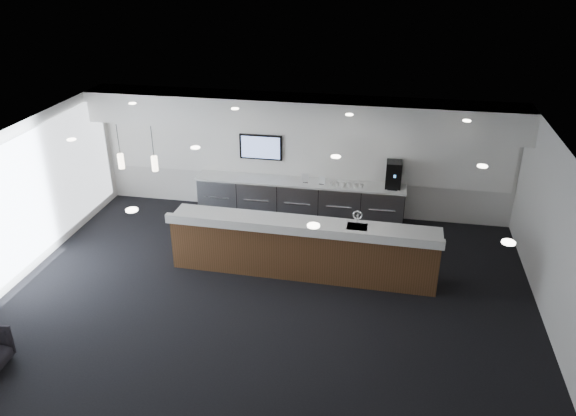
# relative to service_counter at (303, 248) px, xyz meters

# --- Properties ---
(ground) EXTENTS (10.00, 10.00, 0.00)m
(ground) POSITION_rel_service_counter_xyz_m (-0.50, -1.11, -0.57)
(ground) COLOR black
(ground) RESTS_ON ground
(ceiling) EXTENTS (10.00, 8.00, 0.02)m
(ceiling) POSITION_rel_service_counter_xyz_m (-0.50, -1.11, 2.43)
(ceiling) COLOR black
(ceiling) RESTS_ON back_wall
(back_wall) EXTENTS (10.00, 0.02, 3.00)m
(back_wall) POSITION_rel_service_counter_xyz_m (-0.50, 2.89, 0.93)
(back_wall) COLOR silver
(back_wall) RESTS_ON ground
(left_wall) EXTENTS (0.02, 8.00, 3.00)m
(left_wall) POSITION_rel_service_counter_xyz_m (-5.50, -1.11, 0.93)
(left_wall) COLOR silver
(left_wall) RESTS_ON ground
(right_wall) EXTENTS (0.02, 8.00, 3.00)m
(right_wall) POSITION_rel_service_counter_xyz_m (4.50, -1.11, 0.93)
(right_wall) COLOR silver
(right_wall) RESTS_ON ground
(soffit_bulkhead) EXTENTS (10.00, 0.90, 0.70)m
(soffit_bulkhead) POSITION_rel_service_counter_xyz_m (-0.50, 2.44, 2.08)
(soffit_bulkhead) COLOR white
(soffit_bulkhead) RESTS_ON back_wall
(alcove_panel) EXTENTS (9.80, 0.06, 1.40)m
(alcove_panel) POSITION_rel_service_counter_xyz_m (-0.50, 2.86, 1.03)
(alcove_panel) COLOR white
(alcove_panel) RESTS_ON back_wall
(window_blinds_wall) EXTENTS (0.04, 7.36, 2.55)m
(window_blinds_wall) POSITION_rel_service_counter_xyz_m (-5.46, -1.11, 0.93)
(window_blinds_wall) COLOR silver
(window_blinds_wall) RESTS_ON left_wall
(back_credenza) EXTENTS (5.06, 0.66, 0.95)m
(back_credenza) POSITION_rel_service_counter_xyz_m (-0.50, 2.53, -0.10)
(back_credenza) COLOR #989AA0
(back_credenza) RESTS_ON ground
(wall_tv) EXTENTS (1.05, 0.08, 0.62)m
(wall_tv) POSITION_rel_service_counter_xyz_m (-1.50, 2.80, 1.08)
(wall_tv) COLOR black
(wall_tv) RESTS_ON back_wall
(pendant_left) EXTENTS (0.12, 0.12, 0.30)m
(pendant_left) POSITION_rel_service_counter_xyz_m (-2.90, -0.31, 1.68)
(pendant_left) COLOR #FFEAC6
(pendant_left) RESTS_ON ceiling
(pendant_right) EXTENTS (0.12, 0.12, 0.30)m
(pendant_right) POSITION_rel_service_counter_xyz_m (-3.60, -0.31, 1.68)
(pendant_right) COLOR #FFEAC6
(pendant_right) RESTS_ON ceiling
(ceiling_can_lights) EXTENTS (7.00, 5.00, 0.02)m
(ceiling_can_lights) POSITION_rel_service_counter_xyz_m (-0.50, -1.11, 2.40)
(ceiling_can_lights) COLOR white
(ceiling_can_lights) RESTS_ON ceiling
(service_counter) EXTENTS (5.41, 0.99, 1.49)m
(service_counter) POSITION_rel_service_counter_xyz_m (0.00, 0.00, 0.00)
(service_counter) COLOR #493018
(service_counter) RESTS_ON ground
(coffee_machine) EXTENTS (0.36, 0.48, 0.62)m
(coffee_machine) POSITION_rel_service_counter_xyz_m (1.70, 2.60, 0.69)
(coffee_machine) COLOR black
(coffee_machine) RESTS_ON back_credenza
(info_sign_left) EXTENTS (0.17, 0.05, 0.23)m
(info_sign_left) POSITION_rel_service_counter_xyz_m (-0.35, 2.46, 0.49)
(info_sign_left) COLOR white
(info_sign_left) RESTS_ON back_credenza
(info_sign_right) EXTENTS (0.16, 0.05, 0.21)m
(info_sign_right) POSITION_rel_service_counter_xyz_m (0.05, 2.43, 0.48)
(info_sign_right) COLOR white
(info_sign_right) RESTS_ON back_credenza
(cup_0) EXTENTS (0.11, 0.11, 0.10)m
(cup_0) POSITION_rel_service_counter_xyz_m (0.99, 2.40, 0.43)
(cup_0) COLOR white
(cup_0) RESTS_ON back_credenza
(cup_1) EXTENTS (0.15, 0.15, 0.10)m
(cup_1) POSITION_rel_service_counter_xyz_m (0.85, 2.40, 0.43)
(cup_1) COLOR white
(cup_1) RESTS_ON back_credenza
(cup_2) EXTENTS (0.14, 0.14, 0.10)m
(cup_2) POSITION_rel_service_counter_xyz_m (0.71, 2.40, 0.43)
(cup_2) COLOR white
(cup_2) RESTS_ON back_credenza
(cup_3) EXTENTS (0.14, 0.14, 0.10)m
(cup_3) POSITION_rel_service_counter_xyz_m (0.57, 2.40, 0.43)
(cup_3) COLOR white
(cup_3) RESTS_ON back_credenza
(cup_4) EXTENTS (0.15, 0.15, 0.10)m
(cup_4) POSITION_rel_service_counter_xyz_m (0.43, 2.40, 0.43)
(cup_4) COLOR white
(cup_4) RESTS_ON back_credenza
(cup_5) EXTENTS (0.12, 0.12, 0.10)m
(cup_5) POSITION_rel_service_counter_xyz_m (0.29, 2.40, 0.43)
(cup_5) COLOR white
(cup_5) RESTS_ON back_credenza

